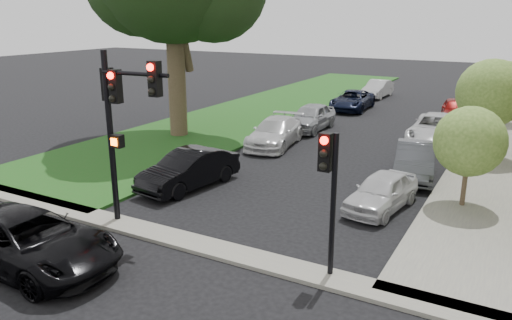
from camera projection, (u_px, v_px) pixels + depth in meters
The scene contains 19 objects.
ground at pixel (165, 278), 13.25m from camera, with size 140.00×140.00×0.00m, color black.
grass_strip at pixel (274, 106), 37.56m from camera, with size 8.00×44.00×0.12m, color #274D1C.
sidewalk_right at pixel (505, 129), 30.22m from camera, with size 3.50×44.00×0.12m, color slate.
sidewalk_cross at pixel (207, 247), 14.92m from camera, with size 60.00×1.00×0.12m, color slate.
small_tree_a at pixel (470, 142), 17.40m from camera, with size 2.48×2.48×3.72m.
small_tree_b at pixel (491, 93), 23.35m from camera, with size 3.19×3.19×4.79m.
small_tree_c at pixel (503, 82), 31.13m from camera, with size 2.66×2.66×4.00m.
traffic_signal_main at pixel (120, 108), 15.59m from camera, with size 2.78×0.72×5.70m.
traffic_signal_secondary at pixel (329, 178), 12.60m from camera, with size 0.50×0.40×3.95m.
car_cross_near at pixel (29, 241), 13.69m from camera, with size 2.56×5.54×1.54m, color black.
car_parked_0 at pixel (382, 192), 17.79m from camera, with size 1.56×3.88×1.32m, color silver.
car_parked_1 at pixel (415, 161), 21.29m from camera, with size 1.56×4.48×1.48m, color #3F4247.
car_parked_2 at pixel (437, 129), 26.85m from camera, with size 2.61×5.65×1.57m, color silver.
car_parked_3 at pixel (455, 110), 32.77m from camera, with size 1.68×4.19×1.43m, color maroon.
car_parked_5 at pixel (189, 169), 20.01m from camera, with size 1.60×4.58×1.51m, color black.
car_parked_6 at pixel (275, 132), 26.36m from camera, with size 2.06×5.06×1.47m, color silver.
car_parked_7 at pixel (311, 117), 29.98m from camera, with size 1.87×4.64×1.58m, color #999BA0.
car_parked_8 at pixel (352, 100), 36.33m from camera, with size 2.34×5.07×1.41m, color black.
car_parked_9 at pixel (378, 89), 41.81m from camera, with size 1.51×4.32×1.42m, color silver.
Camera 1 is at (7.87, -9.16, 6.76)m, focal length 35.00 mm.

